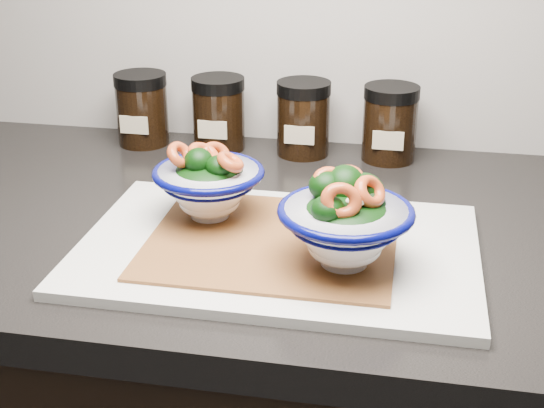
% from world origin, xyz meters
% --- Properties ---
extents(countertop, '(3.50, 0.60, 0.04)m').
position_xyz_m(countertop, '(0.00, 1.45, 0.88)').
color(countertop, black).
rests_on(countertop, cabinet).
extents(cutting_board, '(0.45, 0.30, 0.01)m').
position_xyz_m(cutting_board, '(-0.01, 1.36, 0.91)').
color(cutting_board, silver).
rests_on(cutting_board, countertop).
extents(bamboo_mat, '(0.28, 0.24, 0.00)m').
position_xyz_m(bamboo_mat, '(-0.02, 1.36, 0.91)').
color(bamboo_mat, '#A36431').
rests_on(bamboo_mat, cutting_board).
extents(bowl_left, '(0.13, 0.13, 0.10)m').
position_xyz_m(bowl_left, '(-0.10, 1.41, 0.96)').
color(bowl_left, white).
rests_on(bowl_left, bamboo_mat).
extents(bowl_right, '(0.14, 0.14, 0.11)m').
position_xyz_m(bowl_right, '(0.07, 1.32, 0.96)').
color(bowl_right, white).
rests_on(bowl_right, bamboo_mat).
extents(spice_jar_a, '(0.08, 0.08, 0.11)m').
position_xyz_m(spice_jar_a, '(-0.29, 1.69, 0.96)').
color(spice_jar_a, black).
rests_on(spice_jar_a, countertop).
extents(spice_jar_b, '(0.08, 0.08, 0.11)m').
position_xyz_m(spice_jar_b, '(-0.16, 1.69, 0.96)').
color(spice_jar_b, black).
rests_on(spice_jar_b, countertop).
extents(spice_jar_c, '(0.08, 0.08, 0.11)m').
position_xyz_m(spice_jar_c, '(-0.03, 1.69, 0.96)').
color(spice_jar_c, black).
rests_on(spice_jar_c, countertop).
extents(spice_jar_d, '(0.08, 0.08, 0.11)m').
position_xyz_m(spice_jar_d, '(0.10, 1.69, 0.96)').
color(spice_jar_d, black).
rests_on(spice_jar_d, countertop).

